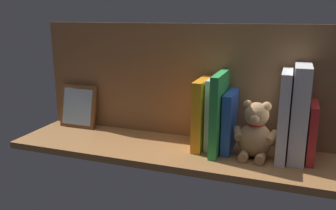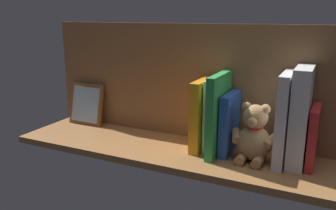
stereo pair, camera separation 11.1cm
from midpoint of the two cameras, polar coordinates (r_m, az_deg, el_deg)
The scene contains 11 objects.
ground_plane at distance 115.88cm, azimuth 2.77°, elevation -7.30°, with size 103.98×29.27×2.20cm, color #9E6B3D.
shelf_back_panel at distance 121.15cm, azimuth 5.19°, elevation 3.86°, with size 103.98×1.50×39.24cm, color brown.
book_0 at distance 108.89cm, azimuth 25.40°, elevation -4.76°, with size 2.23×13.55×17.27cm, color red.
dictionary_thick_white at distance 106.67cm, azimuth 23.64°, elevation -1.86°, with size 4.63×14.73×28.23cm, color silver.
book_1 at distance 106.48cm, azimuth 21.33°, elevation -2.14°, with size 2.88×16.16×26.49cm, color silver.
teddy_bear at distance 106.59cm, azimuth 16.81°, elevation -4.88°, with size 14.16×11.31×17.46cm.
book_2 at distance 110.56cm, azimuth 12.91°, elevation -2.96°, with size 2.78×14.31×18.85cm, color blue.
book_3 at distance 108.58cm, azimuth 11.19°, elevation -1.51°, with size 2.45×18.12×24.96cm, color green.
book_4 at distance 112.20cm, azimuth 10.15°, elevation -1.51°, with size 2.28×12.46×22.77cm, color silver.
book_5 at distance 111.91cm, azimuth 8.42°, elevation -1.58°, with size 3.11×15.02×22.39cm, color orange.
picture_frame_leaning at distance 139.08cm, azimuth -10.97°, elevation 0.11°, with size 14.66×4.91×16.13cm.
Camera 2 is at (-46.75, 97.00, 42.08)cm, focal length 37.29 mm.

